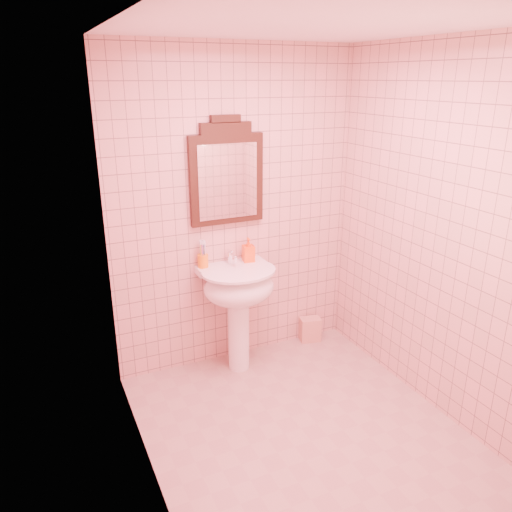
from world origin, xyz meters
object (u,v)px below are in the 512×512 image
pedestal_sink (239,294)px  towel (310,329)px  toothbrush_cup (203,260)px  soap_dispenser (248,250)px  mirror (227,175)px

pedestal_sink → towel: bearing=11.2°
toothbrush_cup → soap_dispenser: 0.38m
pedestal_sink → toothbrush_cup: (-0.22, 0.17, 0.26)m
mirror → towel: size_ratio=3.73×
pedestal_sink → toothbrush_cup: bearing=143.4°
mirror → toothbrush_cup: mirror is taller
soap_dispenser → pedestal_sink: bearing=-129.0°
towel → toothbrush_cup: bearing=179.0°
toothbrush_cup → soap_dispenser: bearing=-4.4°
pedestal_sink → mirror: size_ratio=1.07×
toothbrush_cup → soap_dispenser: size_ratio=0.98×
pedestal_sink → mirror: (-0.00, 0.20, 0.90)m
pedestal_sink → soap_dispenser: size_ratio=4.46×
soap_dispenser → toothbrush_cup: bearing=-176.4°
mirror → toothbrush_cup: (-0.22, -0.03, -0.64)m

